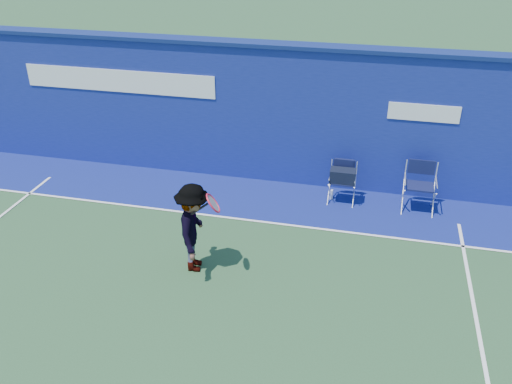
% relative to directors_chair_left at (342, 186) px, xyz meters
% --- Properties ---
extents(ground, '(80.00, 80.00, 0.00)m').
position_rel_directors_chair_left_xyz_m(ground, '(-2.14, -4.42, -0.38)').
color(ground, '#284B2B').
rests_on(ground, ground).
extents(stadium_wall, '(24.00, 0.50, 3.08)m').
position_rel_directors_chair_left_xyz_m(stadium_wall, '(-2.14, 0.78, 1.17)').
color(stadium_wall, navy).
rests_on(stadium_wall, ground).
extents(out_of_bounds_strip, '(24.00, 1.80, 0.01)m').
position_rel_directors_chair_left_xyz_m(out_of_bounds_strip, '(-2.14, -0.32, -0.37)').
color(out_of_bounds_strip, navy).
rests_on(out_of_bounds_strip, ground).
extents(court_lines, '(24.00, 12.00, 0.01)m').
position_rel_directors_chair_left_xyz_m(court_lines, '(-2.14, -3.82, -0.36)').
color(court_lines, white).
rests_on(court_lines, out_of_bounds_strip).
extents(directors_chair_left, '(0.52, 0.48, 0.88)m').
position_rel_directors_chair_left_xyz_m(directors_chair_left, '(0.00, 0.00, 0.00)').
color(directors_chair_left, silver).
rests_on(directors_chair_left, ground).
extents(directors_chair_right, '(0.61, 0.54, 1.01)m').
position_rel_directors_chair_left_xyz_m(directors_chair_right, '(1.55, 0.00, -0.06)').
color(directors_chair_right, silver).
rests_on(directors_chair_right, ground).
extents(water_bottle, '(0.07, 0.07, 0.22)m').
position_rel_directors_chair_left_xyz_m(water_bottle, '(-0.21, 0.05, -0.27)').
color(water_bottle, silver).
rests_on(water_bottle, ground).
extents(tennis_player, '(0.96, 1.13, 1.60)m').
position_rel_directors_chair_left_xyz_m(tennis_player, '(-2.23, -2.94, 0.43)').
color(tennis_player, '#EA4738').
rests_on(tennis_player, ground).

